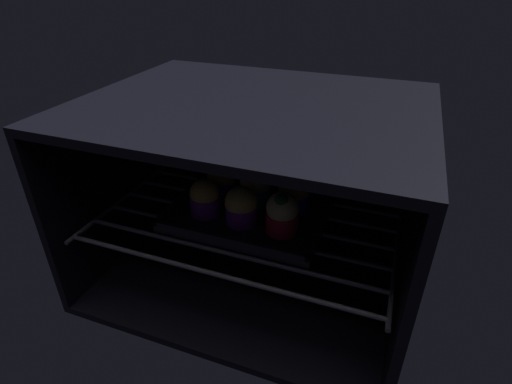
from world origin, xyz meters
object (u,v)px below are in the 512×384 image
muffin_row0_col0 (205,198)px  muffin_row1_col2 (294,193)px  muffin_row0_col1 (240,206)px  muffin_row1_col1 (254,185)px  muffin_row2_col1 (271,168)px  baking_tray (256,204)px  muffin_row0_col2 (282,213)px  muffin_row1_col0 (223,179)px  muffin_row2_col0 (236,165)px  muffin_row2_col2 (302,174)px

muffin_row0_col0 → muffin_row1_col2: 16.49cm
muffin_row0_col1 → muffin_row1_col1: size_ratio=0.90×
muffin_row2_col1 → baking_tray: bearing=-93.2°
muffin_row2_col1 → muffin_row0_col2: bearing=-64.7°
baking_tray → muffin_row1_col0: (-6.96, 0.02, 4.27)cm
muffin_row0_col2 → muffin_row1_col0: bearing=152.6°
muffin_row1_col1 → muffin_row1_col2: muffin_row1_col1 is taller
muffin_row1_col2 → muffin_row2_col0: 16.45cm
muffin_row2_col1 → muffin_row2_col2: muffin_row2_col2 is taller
muffin_row0_col2 → muffin_row2_col0: 20.83cm
baking_tray → muffin_row2_col0: muffin_row2_col0 is taller
baking_tray → muffin_row2_col2: bearing=46.0°
muffin_row0_col1 → muffin_row2_col0: 16.15cm
muffin_row0_col2 → baking_tray: bearing=135.3°
muffin_row1_col2 → muffin_row0_col0: bearing=-155.4°
muffin_row1_col1 → muffin_row2_col2: bearing=45.3°
muffin_row1_col0 → muffin_row2_col2: 15.77cm
muffin_row1_col0 → muffin_row1_col1: 6.59cm
baking_tray → muffin_row1_col2: bearing=-0.1°
muffin_row1_col0 → muffin_row2_col2: bearing=27.5°
baking_tray → muffin_row0_col1: muffin_row0_col1 is taller
muffin_row0_col1 → muffin_row1_col0: bearing=132.0°
muffin_row1_col0 → muffin_row2_col1: (7.39, 7.61, 0.02)cm
muffin_row1_col0 → muffin_row2_col0: 7.07cm
muffin_row2_col0 → muffin_row0_col1: bearing=-64.1°
muffin_row1_col2 → muffin_row2_col0: bearing=154.5°
muffin_row2_col2 → muffin_row0_col2: bearing=-87.8°
muffin_row1_col0 → muffin_row0_col1: bearing=-48.0°
baking_tray → muffin_row0_col2: muffin_row0_col2 is taller
muffin_row1_col1 → muffin_row2_col0: bearing=133.5°
baking_tray → muffin_row2_col1: (0.43, 7.63, 4.29)cm
muffin_row0_col1 → muffin_row1_col0: (-6.74, 7.48, 0.38)cm
muffin_row0_col0 → muffin_row1_col0: (0.44, 6.91, 0.57)cm
muffin_row0_col0 → muffin_row0_col2: (15.00, -0.63, 0.52)cm
muffin_row1_col0 → muffin_row1_col1: bearing=-1.9°
muffin_row0_col0 → muffin_row0_col1: muffin_row0_col1 is taller
muffin_row2_col0 → muffin_row0_col2: bearing=-44.5°
muffin_row0_col1 → muffin_row2_col2: size_ratio=0.91×
muffin_row1_col2 → muffin_row2_col1: size_ratio=0.95×
muffin_row0_col0 → muffin_row0_col2: 15.02cm
baking_tray → muffin_row2_col0: 10.86cm
muffin_row0_col2 → muffin_row1_col1: bearing=137.4°
muffin_row0_col0 → muffin_row2_col0: 13.97cm
muffin_row1_col1 → muffin_row0_col0: bearing=-136.4°
muffin_row1_col2 → muffin_row0_col2: bearing=-89.9°
muffin_row1_col0 → muffin_row2_col2: size_ratio=1.01×
muffin_row1_col2 → baking_tray: bearing=179.9°
muffin_row0_col1 → muffin_row1_col1: (-0.15, 7.26, 0.42)cm
muffin_row0_col1 → muffin_row2_col1: bearing=87.5°
muffin_row2_col0 → muffin_row2_col2: bearing=0.9°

